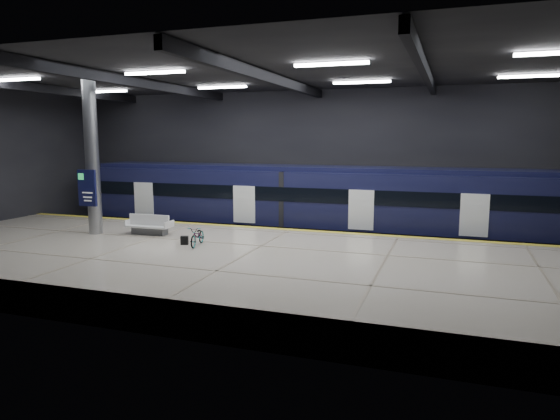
% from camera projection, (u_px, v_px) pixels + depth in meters
% --- Properties ---
extents(ground, '(30.00, 30.00, 0.00)m').
position_uv_depth(ground, '(270.00, 266.00, 21.02)').
color(ground, black).
rests_on(ground, ground).
extents(room_shell, '(30.10, 16.10, 8.05)m').
position_uv_depth(room_shell, '(269.00, 129.00, 20.20)').
color(room_shell, black).
rests_on(room_shell, ground).
extents(platform, '(30.00, 11.00, 1.10)m').
position_uv_depth(platform, '(247.00, 268.00, 18.61)').
color(platform, beige).
rests_on(platform, ground).
extents(safety_strip, '(30.00, 0.40, 0.01)m').
position_uv_depth(safety_strip, '(290.00, 229.00, 23.44)').
color(safety_strip, gold).
rests_on(safety_strip, platform).
extents(rails, '(30.00, 1.52, 0.16)m').
position_uv_depth(rails, '(306.00, 240.00, 26.16)').
color(rails, gray).
rests_on(rails, ground).
extents(train, '(29.40, 2.84, 3.79)m').
position_uv_depth(train, '(342.00, 204.00, 25.25)').
color(train, black).
rests_on(train, ground).
extents(bench, '(2.06, 0.90, 0.90)m').
position_uv_depth(bench, '(150.00, 227.00, 22.25)').
color(bench, '#595B60').
rests_on(bench, platform).
extents(bicycle, '(0.78, 1.57, 0.79)m').
position_uv_depth(bicycle, '(198.00, 236.00, 19.91)').
color(bicycle, '#99999E').
rests_on(bicycle, platform).
extents(pannier_bag, '(0.34, 0.26, 0.35)m').
position_uv_depth(pannier_bag, '(184.00, 240.00, 20.13)').
color(pannier_bag, black).
rests_on(pannier_bag, platform).
extents(info_column, '(0.90, 0.78, 6.90)m').
position_uv_depth(info_column, '(92.00, 159.00, 22.01)').
color(info_column, '#9EA0A5').
rests_on(info_column, platform).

